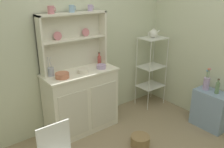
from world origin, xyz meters
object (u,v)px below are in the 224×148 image
object	(u,v)px
utensil_jar	(51,71)
oil_bottle	(217,88)
hutch_shelf_unit	(72,37)
jam_bottle	(99,60)
side_shelf_blue	(210,110)
floor_basket	(140,141)
hutch_cabinet	(82,100)
bowl_mixing_large	(62,75)
bakers_rack	(152,64)
cup_rose_0	(51,10)
flower_vase	(207,82)
porcelain_teapot	(153,34)

from	to	relation	value
utensil_jar	oil_bottle	size ratio (longest dim) A/B	1.16
hutch_shelf_unit	jam_bottle	world-z (taller)	hutch_shelf_unit
side_shelf_blue	floor_basket	distance (m)	1.18
hutch_cabinet	bowl_mixing_large	xyz separation A→B (m)	(-0.30, -0.07, 0.47)
hutch_cabinet	oil_bottle	xyz separation A→B (m)	(1.51, -1.13, 0.19)
bakers_rack	cup_rose_0	xyz separation A→B (m)	(-1.63, 0.16, 0.96)
hutch_shelf_unit	flower_vase	size ratio (longest dim) A/B	2.85
jam_bottle	bakers_rack	bearing A→B (deg)	-7.19
flower_vase	cup_rose_0	bearing A→B (deg)	148.77
side_shelf_blue	porcelain_teapot	distance (m)	1.44
jam_bottle	porcelain_teapot	distance (m)	1.02
hutch_shelf_unit	porcelain_teapot	world-z (taller)	hutch_shelf_unit
side_shelf_blue	floor_basket	xyz separation A→B (m)	(-1.13, 0.28, -0.21)
bakers_rack	porcelain_teapot	bearing A→B (deg)	180.00
jam_bottle	hutch_shelf_unit	bearing A→B (deg)	168.23
hutch_cabinet	porcelain_teapot	size ratio (longest dim) A/B	4.52
bakers_rack	floor_basket	distance (m)	1.40
bakers_rack	floor_basket	world-z (taller)	bakers_rack
hutch_shelf_unit	flower_vase	bearing A→B (deg)	-36.77
porcelain_teapot	flower_vase	xyz separation A→B (m)	(0.16, -0.93, -0.59)
jam_bottle	flower_vase	distance (m)	1.58
jam_bottle	utensil_jar	bearing A→B (deg)	-179.34
porcelain_teapot	oil_bottle	xyz separation A→B (m)	(0.16, -1.10, -0.61)
hutch_shelf_unit	jam_bottle	distance (m)	0.53
cup_rose_0	utensil_jar	distance (m)	0.75
flower_vase	bakers_rack	bearing A→B (deg)	99.83
bakers_rack	bowl_mixing_large	distance (m)	1.66
bowl_mixing_large	cup_rose_0	bearing A→B (deg)	86.04
bakers_rack	oil_bottle	distance (m)	1.11
porcelain_teapot	oil_bottle	world-z (taller)	porcelain_teapot
hutch_shelf_unit	bakers_rack	xyz separation A→B (m)	(1.35, -0.20, -0.59)
hutch_cabinet	side_shelf_blue	xyz separation A→B (m)	(1.51, -1.09, -0.18)
cup_rose_0	flower_vase	world-z (taller)	cup_rose_0
hutch_cabinet	bowl_mixing_large	bearing A→B (deg)	-166.07
flower_vase	side_shelf_blue	bearing A→B (deg)	-90.10
side_shelf_blue	cup_rose_0	xyz separation A→B (m)	(-1.79, 1.21, 1.42)
hutch_cabinet	bowl_mixing_large	distance (m)	0.56
oil_bottle	bakers_rack	bearing A→B (deg)	98.33
hutch_cabinet	hutch_shelf_unit	size ratio (longest dim) A/B	1.07
side_shelf_blue	bowl_mixing_large	distance (m)	2.17
hutch_shelf_unit	side_shelf_blue	size ratio (longest dim) A/B	1.70
floor_basket	utensil_jar	size ratio (longest dim) A/B	0.99
bakers_rack	porcelain_teapot	size ratio (longest dim) A/B	5.26
floor_basket	bowl_mixing_large	xyz separation A→B (m)	(-0.68, 0.73, 0.85)
cup_rose_0	oil_bottle	xyz separation A→B (m)	(1.79, -1.26, -1.05)
bakers_rack	floor_basket	xyz separation A→B (m)	(-0.97, -0.77, -0.67)
jam_bottle	oil_bottle	size ratio (longest dim) A/B	0.85
bakers_rack	side_shelf_blue	distance (m)	1.16
hutch_cabinet	bakers_rack	bearing A→B (deg)	-1.56
hutch_cabinet	cup_rose_0	world-z (taller)	cup_rose_0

